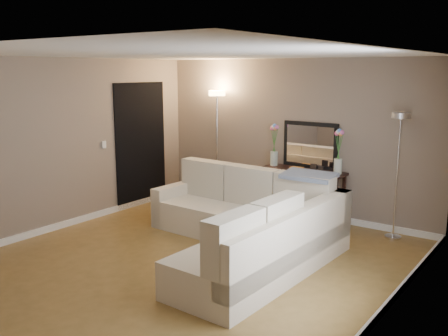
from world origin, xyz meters
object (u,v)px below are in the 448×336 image
Objects in this scene: console_table at (299,191)px; sectional_sofa at (249,225)px; floor_lamp_unlit at (399,151)px; floor_lamp_lit at (217,124)px.

sectional_sofa is at bearing -84.99° from console_table.
floor_lamp_lit is at bearing 178.37° from floor_lamp_unlit.
sectional_sofa reaches higher than console_table.
console_table is 0.67× the size of floor_lamp_lit.
floor_lamp_unlit is (1.42, 1.68, 0.92)m from sectional_sofa.
floor_lamp_unlit is at bearing -1.63° from floor_lamp_lit.
floor_lamp_unlit reaches higher than sectional_sofa.
floor_lamp_unlit is (3.26, -0.09, -0.16)m from floor_lamp_lit.
sectional_sofa is 2.39m from floor_lamp_unlit.
sectional_sofa is 1.41× the size of floor_lamp_lit.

